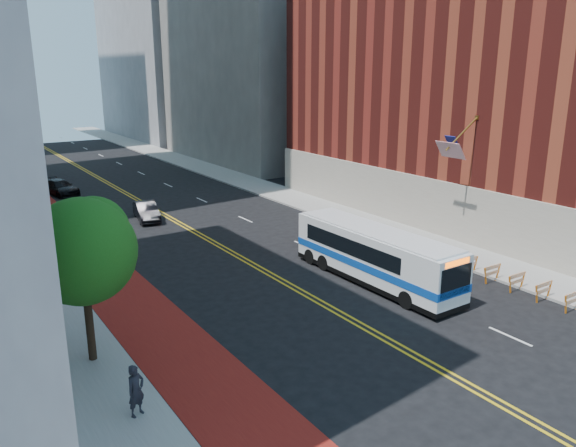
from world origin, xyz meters
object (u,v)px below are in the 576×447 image
(street_tree, at_px, (83,247))
(pedestrian, at_px, (136,391))
(car_b, at_px, (146,211))
(transit_bus, at_px, (373,254))
(car_c, at_px, (60,188))
(car_a, at_px, (66,220))

(street_tree, distance_m, pedestrian, 6.11)
(street_tree, distance_m, car_b, 22.58)
(transit_bus, relative_size, pedestrian, 6.04)
(car_b, relative_size, car_c, 0.89)
(transit_bus, height_order, car_a, transit_bus)
(car_c, height_order, pedestrian, pedestrian)
(car_c, bearing_deg, car_a, -114.90)
(car_b, xyz_separation_m, pedestrian, (-9.33, -24.81, 0.36))
(street_tree, bearing_deg, car_b, 64.65)
(street_tree, bearing_deg, pedestrian, -87.91)
(car_c, bearing_deg, car_b, -89.33)
(car_a, distance_m, car_b, 5.92)
(transit_bus, xyz_separation_m, pedestrian, (-15.24, -5.15, -0.52))
(transit_bus, height_order, car_b, transit_bus)
(street_tree, height_order, pedestrian, street_tree)
(street_tree, height_order, transit_bus, street_tree)
(street_tree, height_order, car_b, street_tree)
(car_a, bearing_deg, car_c, 98.86)
(transit_bus, bearing_deg, car_a, 119.31)
(car_c, bearing_deg, street_tree, -114.66)
(car_c, relative_size, pedestrian, 2.62)
(street_tree, height_order, car_a, street_tree)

